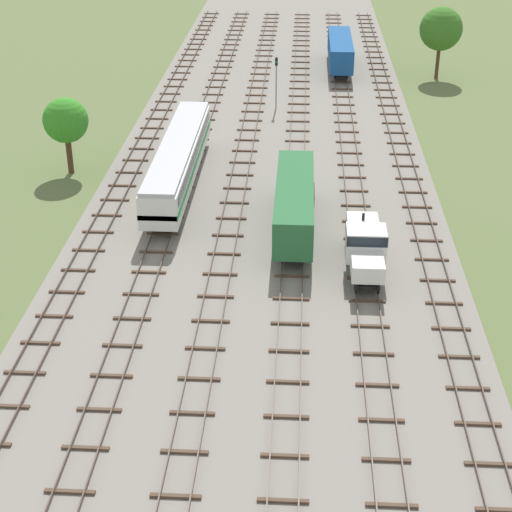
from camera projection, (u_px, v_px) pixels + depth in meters
The scene contains 15 objects.
ground_plane at pixel (271, 150), 77.55m from camera, with size 480.00×480.00×0.00m, color #5B6B3D.
ballast_bed at pixel (271, 150), 77.55m from camera, with size 28.70×176.00×0.01m, color gray.
track_far_left at pixel (144, 143), 79.00m from camera, with size 2.40×126.00×0.29m.
track_left at pixel (195, 144), 78.75m from camera, with size 2.40×126.00×0.29m.
track_centre_left at pixel (246, 145), 78.49m from camera, with size 2.40×126.00×0.29m.
track_centre at pixel (297, 146), 78.24m from camera, with size 2.40×126.00×0.29m.
track_centre_right at pixel (349, 147), 77.98m from camera, with size 2.40×126.00×0.29m.
track_right at pixel (401, 148), 77.73m from camera, with size 2.40×126.00×0.29m.
shunter_loco_centre_right_nearest at pixel (365, 244), 55.75m from camera, with size 2.74×8.46×3.10m.
freight_boxcar_centre_near at pixel (295, 202), 60.96m from camera, with size 2.87×14.00×3.60m.
passenger_coach_left_mid at pixel (179, 158), 68.51m from camera, with size 2.96×22.00×3.80m.
freight_boxcar_centre_right_midfar at pixel (340, 50), 102.10m from camera, with size 2.87×14.00×3.60m.
signal_post_nearest at pixel (276, 76), 87.09m from camera, with size 0.28×0.47×5.72m.
lineside_tree_1 at pixel (66, 121), 70.30m from camera, with size 3.92×3.92×6.81m.
lineside_tree_2 at pixel (441, 29), 96.77m from camera, with size 5.09×5.09×8.50m.
Camera 1 is at (2.85, -17.20, 27.39)m, focal length 57.27 mm.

